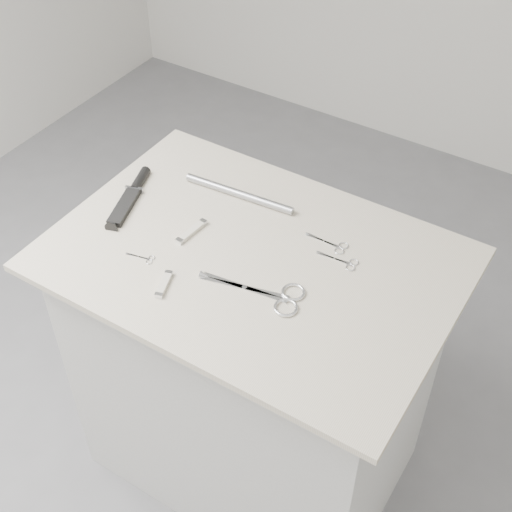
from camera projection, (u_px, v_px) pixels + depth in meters
The scene contains 11 objects.
ground at pixel (254, 456), 2.39m from camera, with size 4.00×4.00×0.01m, color gray.
plinth at pixel (253, 373), 2.08m from camera, with size 0.90×0.60×0.90m, color beige.
display_board at pixel (253, 259), 1.76m from camera, with size 1.00×0.70×0.02m, color beige.
large_shears at pixel (273, 295), 1.66m from camera, with size 0.26×0.11×0.01m.
embroidery_scissors_a at pixel (333, 245), 1.78m from camera, with size 0.11×0.05×0.00m.
embroidery_scissors_b at pixel (344, 262), 1.74m from camera, with size 0.11×0.05×0.00m.
tiny_scissors at pixel (144, 258), 1.75m from camera, with size 0.07×0.04×0.00m.
sheathed_knife at pixel (132, 194), 1.92m from camera, with size 0.11×0.24×0.03m.
pocket_knife_a at pixel (192, 231), 1.81m from camera, with size 0.03×0.11×0.01m.
pocket_knife_b at pixel (164, 284), 1.68m from camera, with size 0.05×0.09×0.01m.
metal_rail at pixel (239, 194), 1.92m from camera, with size 0.02×0.02×0.32m, color #96999E.
Camera 1 is at (0.68, -1.07, 2.13)m, focal length 50.00 mm.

